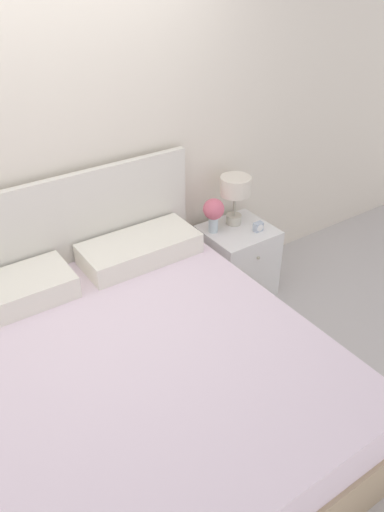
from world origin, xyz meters
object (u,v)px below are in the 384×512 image
Objects in this scene: table_lamp at (235,190)px; alarm_clock at (258,227)px; bed at (137,384)px; flower_vase at (214,211)px; nightstand at (237,261)px.

table_lamp is 0.32m from alarm_clock.
bed is 1.41m from flower_vase.
table_lamp is 0.23m from flower_vase.
nightstand is 0.57m from table_lamp.
table_lamp is at bearing 111.73° from alarm_clock.
bed reaches higher than alarm_clock.
flower_vase is at bearing 35.82° from bed.
table_lamp is 5.48× the size of alarm_clock.
table_lamp is at bearing 74.24° from nightstand.
bed is at bearing -144.18° from flower_vase.
bed reaches higher than table_lamp.
flower_vase is (-0.20, -0.01, -0.11)m from table_lamp.
bed reaches higher than flower_vase.
alarm_clock is (0.28, -0.18, -0.13)m from flower_vase.
flower_vase is 3.79× the size of alarm_clock.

